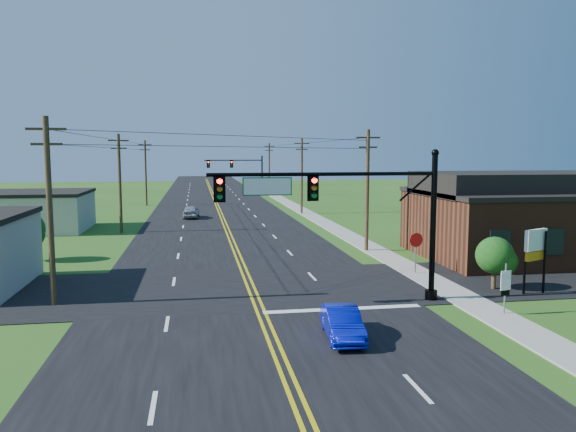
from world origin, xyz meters
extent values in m
plane|color=#264E16|center=(0.00, 0.00, 0.00)|extent=(260.00, 260.00, 0.00)
cube|color=black|center=(0.00, 50.00, 0.02)|extent=(16.00, 220.00, 0.04)
cube|color=black|center=(0.00, 12.00, 0.02)|extent=(70.00, 10.00, 0.04)
cube|color=gray|center=(10.50, 40.00, 0.04)|extent=(2.00, 160.00, 0.08)
cylinder|color=black|center=(8.80, 8.00, 3.60)|extent=(0.28, 0.28, 7.20)
cylinder|color=black|center=(8.80, 8.00, 0.25)|extent=(0.60, 0.60, 0.50)
sphere|color=black|center=(8.80, 8.00, 7.30)|extent=(0.36, 0.36, 0.36)
cylinder|color=black|center=(3.30, 8.00, 6.30)|extent=(11.00, 0.18, 0.18)
cube|color=#055C21|center=(0.60, 8.00, 5.75)|extent=(2.30, 0.06, 0.85)
cylinder|color=black|center=(8.80, 80.00, 3.60)|extent=(0.28, 0.28, 7.20)
cylinder|color=black|center=(8.80, 80.00, 0.25)|extent=(0.60, 0.60, 0.50)
sphere|color=black|center=(8.80, 80.00, 7.30)|extent=(0.36, 0.36, 0.36)
cylinder|color=black|center=(3.80, 80.00, 6.00)|extent=(10.00, 0.18, 0.18)
cube|color=#055C21|center=(0.60, 80.00, 5.45)|extent=(2.30, 0.06, 0.85)
cube|color=#4E2716|center=(20.00, 18.00, 2.20)|extent=(14.00, 11.00, 4.40)
cube|color=black|center=(20.00, 18.00, 4.55)|extent=(14.20, 11.20, 0.30)
cube|color=beige|center=(-19.00, 38.00, 1.70)|extent=(12.00, 9.00, 3.40)
cube|color=black|center=(-19.00, 38.00, 3.55)|extent=(12.20, 9.20, 0.30)
cylinder|color=#322616|center=(-9.50, 10.00, 4.50)|extent=(0.28, 0.28, 9.00)
cube|color=#322616|center=(-9.50, 10.00, 8.40)|extent=(1.80, 0.12, 0.12)
cube|color=#322616|center=(-9.50, 10.00, 7.70)|extent=(1.40, 0.12, 0.12)
cylinder|color=#322616|center=(-9.50, 35.00, 4.50)|extent=(0.28, 0.28, 9.00)
cube|color=#322616|center=(-9.50, 35.00, 8.40)|extent=(1.80, 0.12, 0.12)
cube|color=#322616|center=(-9.50, 35.00, 7.70)|extent=(1.40, 0.12, 0.12)
cylinder|color=#322616|center=(-9.50, 62.00, 4.50)|extent=(0.28, 0.28, 9.00)
cube|color=#322616|center=(-9.50, 62.00, 8.40)|extent=(1.80, 0.12, 0.12)
cube|color=#322616|center=(-9.50, 62.00, 7.70)|extent=(1.40, 0.12, 0.12)
cylinder|color=#322616|center=(9.80, 22.00, 4.50)|extent=(0.28, 0.28, 9.00)
cube|color=#322616|center=(9.80, 22.00, 8.40)|extent=(1.80, 0.12, 0.12)
cube|color=#322616|center=(9.80, 22.00, 7.70)|extent=(1.40, 0.12, 0.12)
cylinder|color=#322616|center=(9.80, 48.00, 4.50)|extent=(0.28, 0.28, 9.00)
cube|color=#322616|center=(9.80, 48.00, 8.40)|extent=(1.80, 0.12, 0.12)
cube|color=#322616|center=(9.80, 48.00, 7.70)|extent=(1.40, 0.12, 0.12)
cylinder|color=#322616|center=(9.80, 78.00, 4.50)|extent=(0.28, 0.28, 9.00)
cube|color=#322616|center=(9.80, 78.00, 8.40)|extent=(1.80, 0.12, 0.12)
cube|color=#322616|center=(9.80, 78.00, 7.70)|extent=(1.40, 0.12, 0.12)
cylinder|color=#322616|center=(16.00, 26.00, 0.92)|extent=(0.24, 0.24, 1.85)
sphere|color=#104313|center=(16.00, 26.00, 2.60)|extent=(3.00, 3.00, 3.00)
cylinder|color=#322616|center=(13.00, 9.50, 0.66)|extent=(0.24, 0.24, 1.32)
sphere|color=#104313|center=(13.00, 9.50, 1.86)|extent=(2.00, 2.00, 2.00)
cylinder|color=#322616|center=(-14.00, 22.00, 0.77)|extent=(0.24, 0.24, 1.54)
sphere|color=#104313|center=(-14.00, 22.00, 2.17)|extent=(2.40, 2.40, 2.40)
imported|color=#0811AF|center=(2.91, 2.99, 0.61)|extent=(1.60, 3.82, 1.23)
imported|color=#A6A6AA|center=(-3.27, 45.50, 0.72)|extent=(1.95, 4.31, 1.43)
cylinder|color=slate|center=(11.00, 5.02, 1.18)|extent=(0.09, 0.09, 2.37)
cube|color=white|center=(11.00, 4.98, 1.88)|extent=(0.58, 0.19, 0.32)
cube|color=white|center=(11.00, 4.98, 1.45)|extent=(0.58, 0.19, 0.59)
cube|color=black|center=(11.00, 4.98, 1.02)|extent=(0.47, 0.16, 0.24)
cylinder|color=slate|center=(10.35, 13.88, 1.18)|extent=(0.09, 0.09, 2.37)
cylinder|color=#BA0F0A|center=(10.35, 13.85, 2.09)|extent=(0.90, 0.13, 0.90)
cylinder|color=black|center=(13.99, 8.26, 1.65)|extent=(0.17, 0.17, 3.30)
cylinder|color=black|center=(15.09, 8.26, 1.65)|extent=(0.17, 0.17, 3.30)
cube|color=silver|center=(14.54, 8.26, 2.84)|extent=(1.59, 0.91, 1.10)
cube|color=#CC720C|center=(14.54, 8.26, 2.02)|extent=(1.42, 0.80, 0.46)
camera|label=1|loc=(-2.66, -17.79, 7.30)|focal=35.00mm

